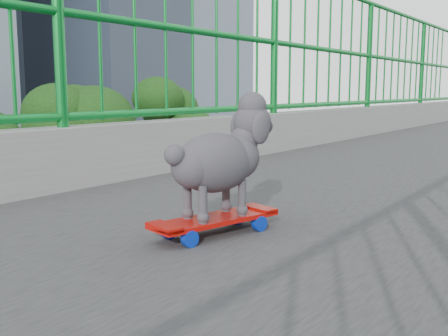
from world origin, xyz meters
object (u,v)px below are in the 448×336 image
at_px(skateboard, 215,221).
at_px(car_0, 340,293).
at_px(car_7, 79,306).
at_px(poodle, 221,157).
at_px(car_6, 236,286).

relative_size(skateboard, car_0, 0.11).
xyz_separation_m(skateboard, car_7, (-12.12, 8.73, -6.39)).
bearing_deg(poodle, car_7, 158.51).
height_order(car_6, car_7, car_6).
bearing_deg(skateboard, car_7, 158.43).
distance_m(car_0, car_6, 3.52).
distance_m(poodle, car_7, 16.33).
xyz_separation_m(skateboard, car_6, (-8.92, 12.97, -6.33)).
xyz_separation_m(car_6, car_7, (-3.20, -4.24, -0.06)).
xyz_separation_m(poodle, car_6, (-8.93, 12.95, -6.55)).
height_order(skateboard, car_6, skateboard).
height_order(skateboard, car_7, skateboard).
height_order(skateboard, car_0, skateboard).
bearing_deg(car_7, poodle, 144.31).
bearing_deg(skateboard, poodle, 90.00).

